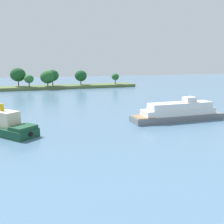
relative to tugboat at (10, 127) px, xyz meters
The scene contains 4 objects.
treeline_island 79.74m from the tugboat, 77.06° to the left, with size 79.82×12.13×9.85m.
tugboat is the anchor object (origin of this frame).
white_riverboat 33.94m from the tugboat, ahead, with size 21.24×5.18×6.33m.
small_motorboat 12.73m from the tugboat, 90.36° to the left, with size 3.35×4.84×0.95m.
Camera 1 is at (-30.24, -24.72, 12.22)m, focal length 40.57 mm.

